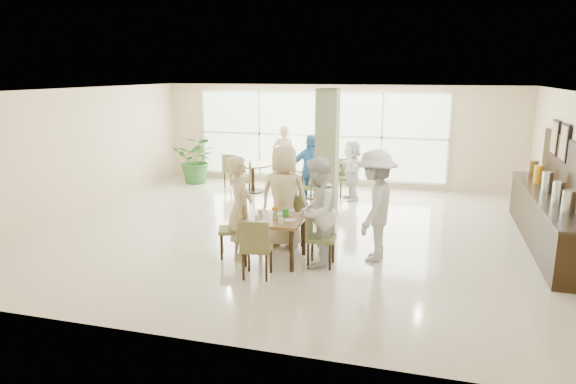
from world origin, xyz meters
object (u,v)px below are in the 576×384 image
(main_table, at_px, (275,223))
(teen_right, at_px, (316,212))
(round_table_left, at_px, (253,171))
(teen_far, at_px, (284,196))
(adult_a, at_px, (310,170))
(adult_b, at_px, (352,170))
(adult_standing, at_px, (284,157))
(buffet_counter, at_px, (547,216))
(teen_standing, at_px, (375,206))
(round_table_right, at_px, (318,175))
(teen_left, at_px, (240,207))
(potted_plant, at_px, (197,160))

(main_table, relative_size, teen_right, 0.53)
(round_table_left, distance_m, teen_far, 4.49)
(round_table_left, height_order, adult_a, adult_a)
(adult_b, relative_size, adult_standing, 0.87)
(main_table, distance_m, teen_right, 0.75)
(teen_far, bearing_deg, teen_right, 137.36)
(buffet_counter, relative_size, teen_standing, 2.47)
(teen_far, height_order, teen_right, teen_far)
(round_table_right, relative_size, buffet_counter, 0.24)
(main_table, distance_m, round_table_right, 4.59)
(round_table_right, xyz_separation_m, adult_standing, (-1.14, 0.87, 0.29))
(buffet_counter, height_order, teen_standing, buffet_counter)
(round_table_left, relative_size, teen_far, 0.55)
(main_table, height_order, round_table_right, same)
(main_table, relative_size, round_table_left, 0.92)
(round_table_left, bearing_deg, teen_standing, -49.12)
(teen_standing, xyz_separation_m, adult_b, (-1.02, 4.10, -0.20))
(teen_standing, bearing_deg, teen_left, -72.12)
(main_table, xyz_separation_m, teen_standing, (1.60, 0.52, 0.29))
(teen_right, height_order, adult_b, teen_right)
(adult_b, bearing_deg, teen_right, -22.84)
(adult_standing, bearing_deg, potted_plant, -19.45)
(round_table_left, xyz_separation_m, buffet_counter, (6.69, -2.61, -0.01))
(teen_far, distance_m, teen_right, 1.11)
(teen_far, bearing_deg, round_table_right, -83.75)
(potted_plant, distance_m, adult_standing, 2.60)
(round_table_left, distance_m, teen_standing, 5.67)
(adult_a, bearing_deg, teen_left, -110.96)
(round_table_left, xyz_separation_m, teen_far, (2.03, -3.99, 0.38))
(teen_right, bearing_deg, teen_far, -129.68)
(main_table, height_order, adult_a, adult_a)
(potted_plant, bearing_deg, teen_right, -48.82)
(adult_a, height_order, adult_standing, adult_standing)
(round_table_left, distance_m, adult_standing, 1.00)
(teen_far, bearing_deg, teen_standing, 173.23)
(teen_standing, xyz_separation_m, adult_standing, (-3.02, 4.94, -0.08))
(teen_right, bearing_deg, teen_standing, 125.61)
(potted_plant, relative_size, teen_far, 0.72)
(teen_standing, bearing_deg, round_table_left, -133.07)
(round_table_left, distance_m, adult_a, 2.10)
(main_table, distance_m, adult_standing, 5.64)
(adult_a, bearing_deg, teen_right, -90.77)
(teen_standing, height_order, adult_a, teen_standing)
(round_table_left, bearing_deg, buffet_counter, -21.32)
(teen_far, bearing_deg, adult_standing, -70.74)
(adult_a, height_order, adult_b, adult_a)
(potted_plant, height_order, teen_far, teen_far)
(round_table_right, relative_size, teen_far, 0.61)
(adult_b, bearing_deg, adult_standing, -137.01)
(teen_far, relative_size, adult_a, 1.10)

